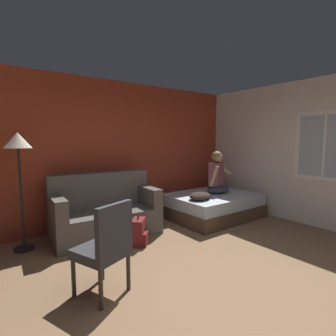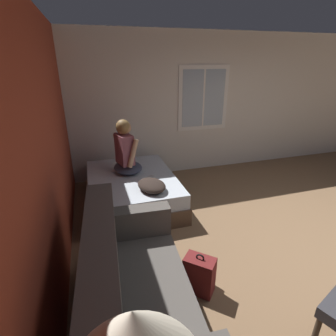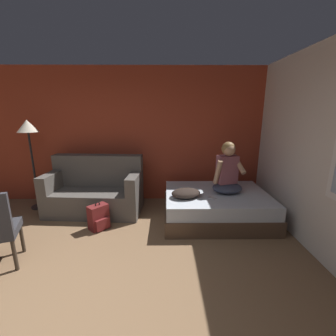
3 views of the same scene
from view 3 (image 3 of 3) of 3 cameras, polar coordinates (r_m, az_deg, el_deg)
The scene contains 9 objects.
ground_plane at distance 2.67m, azimuth -29.00°, elevation -31.59°, with size 40.00×40.00×0.00m, color brown.
wall_back_accent at distance 4.82m, azimuth -13.70°, elevation 7.89°, with size 11.05×0.16×2.70m, color #993823.
bed at distance 4.08m, azimuth 12.06°, elevation -9.34°, with size 1.80×1.38×0.48m.
couch at distance 4.46m, azimuth -17.86°, elevation -5.53°, with size 1.75×0.93×1.04m.
person_seated at distance 3.97m, azimuth 14.85°, elevation -1.04°, with size 0.62×0.56×0.88m.
backpack at distance 3.85m, azimuth -17.14°, elevation -11.91°, with size 0.35×0.35×0.46m.
throw_pillow at distance 3.70m, azimuth 4.57°, elevation -6.35°, with size 0.48×0.36×0.14m, color #2D231E.
cell_phone at distance 3.72m, azimuth 11.17°, elevation -7.54°, with size 0.07×0.14×0.01m, color #B7B7BC.
floor_lamp at distance 4.87m, azimuth -31.90°, elevation 7.17°, with size 0.36×0.36×1.70m.
Camera 3 is at (1.09, -1.60, 1.84)m, focal length 24.00 mm.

